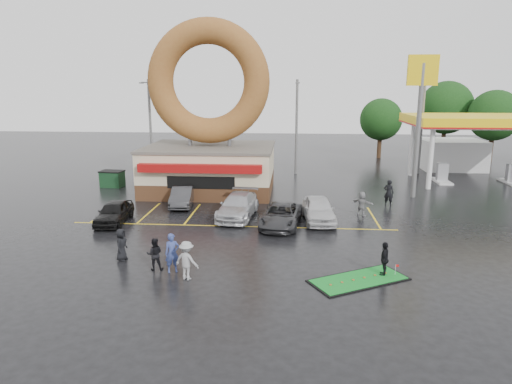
# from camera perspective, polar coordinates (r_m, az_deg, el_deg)

# --- Properties ---
(ground) EXTENTS (120.00, 120.00, 0.00)m
(ground) POSITION_cam_1_polar(r_m,az_deg,el_deg) (24.86, -4.05, -6.62)
(ground) COLOR black
(ground) RESTS_ON ground
(donut_shop) EXTENTS (10.20, 8.70, 13.50)m
(donut_shop) POSITION_cam_1_polar(r_m,az_deg,el_deg) (36.91, -5.83, 6.96)
(donut_shop) COLOR #472B19
(donut_shop) RESTS_ON ground
(gas_station) EXTENTS (12.30, 13.65, 5.90)m
(gas_station) POSITION_cam_1_polar(r_m,az_deg,el_deg) (47.27, 24.96, 6.22)
(gas_station) COLOR silver
(gas_station) RESTS_ON ground
(shell_sign) EXTENTS (2.20, 0.36, 10.60)m
(shell_sign) POSITION_cam_1_polar(r_m,az_deg,el_deg) (36.39, 19.87, 10.77)
(shell_sign) COLOR slate
(shell_sign) RESTS_ON ground
(streetlight_left) EXTENTS (0.40, 2.21, 9.00)m
(streetlight_left) POSITION_cam_1_polar(r_m,az_deg,el_deg) (45.28, -13.10, 8.22)
(streetlight_left) COLOR slate
(streetlight_left) RESTS_ON ground
(streetlight_mid) EXTENTS (0.40, 2.21, 9.00)m
(streetlight_mid) POSITION_cam_1_polar(r_m,az_deg,el_deg) (44.20, 5.09, 8.39)
(streetlight_mid) COLOR slate
(streetlight_mid) RESTS_ON ground
(streetlight_right) EXTENTS (0.40, 2.21, 9.00)m
(streetlight_right) POSITION_cam_1_polar(r_m,az_deg,el_deg) (46.88, 20.05, 7.93)
(streetlight_right) COLOR slate
(streetlight_right) RESTS_ON ground
(tree_far_a) EXTENTS (5.60, 5.60, 8.00)m
(tree_far_a) POSITION_cam_1_polar(r_m,az_deg,el_deg) (57.77, 27.65, 8.47)
(tree_far_a) COLOR #332114
(tree_far_a) RESTS_ON ground
(tree_far_c) EXTENTS (6.30, 6.30, 9.00)m
(tree_far_c) POSITION_cam_1_polar(r_m,az_deg,el_deg) (60.09, 22.69, 9.69)
(tree_far_c) COLOR #332114
(tree_far_c) RESTS_ON ground
(tree_far_d) EXTENTS (4.90, 4.90, 7.00)m
(tree_far_d) POSITION_cam_1_polar(r_m,az_deg,el_deg) (56.25, 15.35, 8.73)
(tree_far_d) COLOR #332114
(tree_far_d) RESTS_ON ground
(car_black) EXTENTS (1.88, 4.19, 1.40)m
(car_black) POSITION_cam_1_polar(r_m,az_deg,el_deg) (29.82, -17.31, -2.42)
(car_black) COLOR black
(car_black) RESTS_ON ground
(car_dgrey) EXTENTS (1.90, 4.28, 1.36)m
(car_dgrey) POSITION_cam_1_polar(r_m,az_deg,el_deg) (32.99, -9.20, -0.55)
(car_dgrey) COLOR #2F2F31
(car_dgrey) RESTS_ON ground
(car_silver) EXTENTS (2.66, 5.40, 1.51)m
(car_silver) POSITION_cam_1_polar(r_m,az_deg,el_deg) (29.76, -2.27, -1.74)
(car_silver) COLOR #ADADB2
(car_silver) RESTS_ON ground
(car_grey) EXTENTS (2.79, 5.06, 1.34)m
(car_grey) POSITION_cam_1_polar(r_m,az_deg,el_deg) (27.91, 3.13, -2.94)
(car_grey) COLOR #303033
(car_grey) RESTS_ON ground
(car_white) EXTENTS (2.20, 4.73, 1.57)m
(car_white) POSITION_cam_1_polar(r_m,az_deg,el_deg) (29.06, 7.83, -2.16)
(car_white) COLOR silver
(car_white) RESTS_ON ground
(person_blue) EXTENTS (0.79, 0.67, 1.84)m
(person_blue) POSITION_cam_1_polar(r_m,az_deg,el_deg) (21.41, -10.43, -7.51)
(person_blue) COLOR navy
(person_blue) RESTS_ON ground
(person_blackjkt) EXTENTS (0.85, 0.72, 1.55)m
(person_blackjkt) POSITION_cam_1_polar(r_m,az_deg,el_deg) (21.86, -12.55, -7.58)
(person_blackjkt) COLOR black
(person_blackjkt) RESTS_ON ground
(person_hoodie) EXTENTS (1.29, 1.00, 1.76)m
(person_hoodie) POSITION_cam_1_polar(r_m,az_deg,el_deg) (20.54, -8.66, -8.46)
(person_hoodie) COLOR gray
(person_hoodie) RESTS_ON ground
(person_bystander) EXTENTS (0.57, 0.82, 1.61)m
(person_bystander) POSITION_cam_1_polar(r_m,az_deg,el_deg) (23.41, -16.49, -6.33)
(person_bystander) COLOR black
(person_bystander) RESTS_ON ground
(person_cameraman) EXTENTS (0.65, 1.01, 1.60)m
(person_cameraman) POSITION_cam_1_polar(r_m,az_deg,el_deg) (21.48, 15.77, -8.07)
(person_cameraman) COLOR black
(person_cameraman) RESTS_ON ground
(person_walker_near) EXTENTS (1.49, 1.29, 1.62)m
(person_walker_near) POSITION_cam_1_polar(r_m,az_deg,el_deg) (30.86, 13.08, -1.43)
(person_walker_near) COLOR gray
(person_walker_near) RESTS_ON ground
(person_walker_far) EXTENTS (0.81, 0.68, 1.90)m
(person_walker_far) POSITION_cam_1_polar(r_m,az_deg,el_deg) (33.86, 16.26, -0.09)
(person_walker_far) COLOR black
(person_walker_far) RESTS_ON ground
(dumpster) EXTENTS (1.94, 1.42, 1.30)m
(dumpster) POSITION_cam_1_polar(r_m,az_deg,el_deg) (40.66, -17.52, 1.54)
(dumpster) COLOR #163B1F
(dumpster) RESTS_ON ground
(putting_green) EXTENTS (4.73, 3.80, 0.55)m
(putting_green) POSITION_cam_1_polar(r_m,az_deg,el_deg) (21.00, 12.72, -10.64)
(putting_green) COLOR black
(putting_green) RESTS_ON ground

